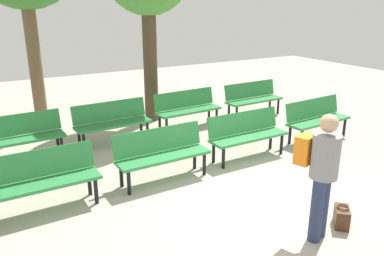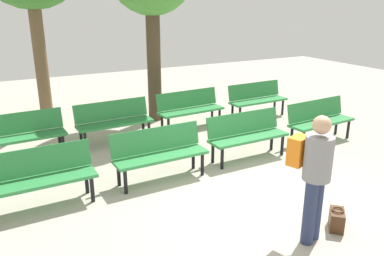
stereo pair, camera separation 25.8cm
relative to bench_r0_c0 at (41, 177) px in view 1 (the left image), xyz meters
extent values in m
plane|color=#B2A899|center=(2.92, -1.49, -0.50)|extent=(24.00, 24.00, 0.00)
cube|color=#2D8442|center=(0.00, -0.08, -0.07)|extent=(1.61, 0.48, 0.05)
cube|color=#2D8442|center=(0.00, 0.12, 0.17)|extent=(1.60, 0.16, 0.40)
cylinder|color=black|center=(0.71, -0.22, -0.30)|extent=(0.06, 0.06, 0.40)
cylinder|color=black|center=(0.70, 0.10, -0.30)|extent=(0.06, 0.06, 0.40)
cube|color=#2D8442|center=(1.93, -0.02, -0.07)|extent=(1.61, 0.48, 0.05)
cube|color=#2D8442|center=(1.92, 0.18, 0.17)|extent=(1.60, 0.16, 0.40)
cylinder|color=black|center=(1.23, -0.20, -0.30)|extent=(0.06, 0.06, 0.40)
cylinder|color=black|center=(2.63, -0.17, -0.30)|extent=(0.06, 0.06, 0.40)
cylinder|color=black|center=(1.22, 0.12, -0.30)|extent=(0.06, 0.06, 0.40)
cylinder|color=black|center=(2.62, 0.15, -0.30)|extent=(0.06, 0.06, 0.40)
cube|color=#2D8442|center=(3.77, 0.07, -0.07)|extent=(1.61, 0.46, 0.05)
cube|color=#2D8442|center=(3.77, 0.27, 0.17)|extent=(1.60, 0.15, 0.40)
cylinder|color=black|center=(3.07, -0.10, -0.30)|extent=(0.06, 0.06, 0.40)
cylinder|color=black|center=(4.47, -0.08, -0.30)|extent=(0.06, 0.06, 0.40)
cylinder|color=black|center=(3.07, 0.22, -0.30)|extent=(0.06, 0.06, 0.40)
cylinder|color=black|center=(4.47, 0.24, -0.30)|extent=(0.06, 0.06, 0.40)
cube|color=#2D8442|center=(5.72, 0.14, -0.07)|extent=(1.63, 0.55, 0.05)
cube|color=#2D8442|center=(5.70, 0.34, 0.17)|extent=(1.60, 0.23, 0.40)
cylinder|color=black|center=(5.03, -0.07, -0.30)|extent=(0.06, 0.06, 0.40)
cylinder|color=black|center=(6.43, 0.03, -0.30)|extent=(0.06, 0.06, 0.40)
cylinder|color=black|center=(5.01, 0.25, -0.30)|extent=(0.06, 0.06, 0.40)
cylinder|color=black|center=(6.40, 0.35, -0.30)|extent=(0.06, 0.06, 0.40)
cube|color=#2D8442|center=(-0.03, 2.05, -0.07)|extent=(1.62, 0.51, 0.05)
cube|color=#2D8442|center=(-0.04, 2.25, 0.17)|extent=(1.60, 0.20, 0.40)
cylinder|color=black|center=(0.67, 1.92, -0.30)|extent=(0.06, 0.06, 0.40)
cylinder|color=black|center=(0.66, 2.24, -0.30)|extent=(0.06, 0.06, 0.40)
cube|color=#2D8442|center=(1.79, 2.11, -0.07)|extent=(1.62, 0.51, 0.05)
cube|color=#2D8442|center=(1.79, 2.31, 0.17)|extent=(1.60, 0.20, 0.40)
cylinder|color=black|center=(1.10, 1.92, -0.30)|extent=(0.06, 0.06, 0.40)
cylinder|color=black|center=(2.50, 1.98, -0.30)|extent=(0.06, 0.06, 0.40)
cylinder|color=black|center=(1.09, 2.24, -0.30)|extent=(0.06, 0.06, 0.40)
cylinder|color=black|center=(2.49, 2.30, -0.30)|extent=(0.06, 0.06, 0.40)
cube|color=#2D8442|center=(3.68, 2.24, -0.07)|extent=(1.62, 0.54, 0.05)
cube|color=#2D8442|center=(3.67, 2.44, 0.17)|extent=(1.60, 0.22, 0.40)
cylinder|color=black|center=(2.99, 2.04, -0.30)|extent=(0.06, 0.06, 0.40)
cylinder|color=black|center=(4.39, 2.13, -0.30)|extent=(0.06, 0.06, 0.40)
cylinder|color=black|center=(2.97, 2.36, -0.30)|extent=(0.06, 0.06, 0.40)
cylinder|color=black|center=(4.37, 2.45, -0.30)|extent=(0.06, 0.06, 0.40)
cube|color=#2D8442|center=(5.65, 2.27, -0.07)|extent=(1.61, 0.50, 0.05)
cube|color=#2D8442|center=(5.64, 2.47, 0.17)|extent=(1.60, 0.18, 0.40)
cylinder|color=black|center=(4.96, 2.08, -0.30)|extent=(0.06, 0.06, 0.40)
cylinder|color=black|center=(6.36, 2.13, -0.30)|extent=(0.06, 0.06, 0.40)
cylinder|color=black|center=(4.95, 2.40, -0.30)|extent=(0.06, 0.06, 0.40)
cylinder|color=black|center=(6.34, 2.45, -0.30)|extent=(0.06, 0.06, 0.40)
cylinder|color=brown|center=(0.80, 5.00, 1.10)|extent=(0.32, 0.32, 3.21)
cylinder|color=#4C3A28|center=(3.21, 3.33, 0.97)|extent=(0.34, 0.34, 2.96)
cylinder|color=navy|center=(2.97, -2.47, -0.08)|extent=(0.16, 0.16, 0.85)
cylinder|color=navy|center=(2.82, -2.52, -0.08)|extent=(0.16, 0.16, 0.85)
cylinder|color=gray|center=(2.90, -2.49, 0.62)|extent=(0.43, 0.43, 0.55)
sphere|color=tan|center=(2.90, -2.49, 1.04)|extent=(0.22, 0.22, 0.22)
cube|color=orange|center=(2.81, -2.25, 0.65)|extent=(0.32, 0.26, 0.36)
cube|color=#4C2D19|center=(3.40, -2.46, -0.37)|extent=(0.35, 0.36, 0.26)
torus|color=#4C2D19|center=(3.40, -2.46, -0.22)|extent=(0.16, 0.16, 0.02)
camera|label=1|loc=(-0.64, -5.46, 2.40)|focal=36.47mm
camera|label=2|loc=(-0.42, -5.58, 2.40)|focal=36.47mm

